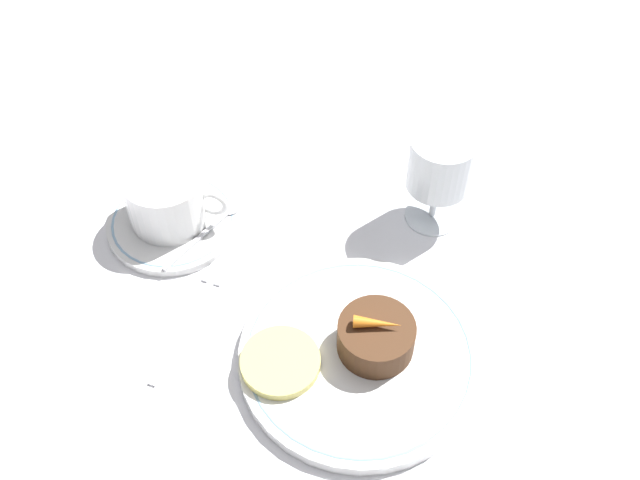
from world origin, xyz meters
The scene contains 10 objects.
ground_plane centered at (0.00, 0.00, 0.00)m, with size 3.00×3.00×0.00m, color white.
dinner_plate centered at (0.02, -0.04, 0.01)m, with size 0.24×0.24×0.01m.
saucer centered at (-0.23, 0.09, 0.01)m, with size 0.15×0.15×0.01m.
coffee_cup centered at (-0.23, 0.09, 0.04)m, with size 0.12×0.09×0.07m.
spoon centered at (-0.18, 0.08, 0.01)m, with size 0.06×0.12×0.00m.
wine_glass centered at (0.06, 0.17, 0.08)m, with size 0.07×0.07×0.12m.
fork centered at (-0.16, -0.01, 0.00)m, with size 0.04×0.18×0.01m.
dessert_cake centered at (0.03, -0.03, 0.03)m, with size 0.08×0.08×0.04m.
carrot_garnish centered at (0.03, -0.03, 0.06)m, with size 0.05×0.02×0.01m.
pineapple_slice centered at (-0.06, -0.07, 0.02)m, with size 0.08×0.08×0.01m.
Camera 1 is at (0.06, -0.43, 0.66)m, focal length 42.00 mm.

